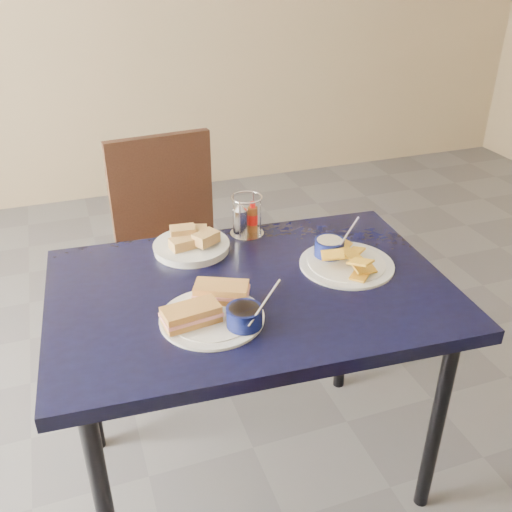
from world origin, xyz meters
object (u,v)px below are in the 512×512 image
object	(u,v)px
plantain_plate	(341,258)
bread_basket	(192,244)
dining_table	(251,308)
chair_far	(173,234)
sandwich_plate	(216,310)
condiment_caddy	(245,219)

from	to	relation	value
plantain_plate	bread_basket	xyz separation A→B (m)	(-0.40, 0.23, 0.00)
dining_table	plantain_plate	bearing A→B (deg)	6.05
dining_table	chair_far	distance (m)	0.85
sandwich_plate	condiment_caddy	xyz separation A→B (m)	(0.22, 0.42, 0.03)
plantain_plate	condiment_caddy	bearing A→B (deg)	126.94
sandwich_plate	dining_table	bearing A→B (deg)	40.62
sandwich_plate	plantain_plate	bearing A→B (deg)	18.75
sandwich_plate	bread_basket	size ratio (longest dim) A/B	1.29
dining_table	bread_basket	size ratio (longest dim) A/B	4.98
chair_far	condiment_caddy	distance (m)	0.61
dining_table	condiment_caddy	xyz separation A→B (m)	(0.09, 0.31, 0.13)
chair_far	bread_basket	xyz separation A→B (m)	(-0.05, -0.57, 0.25)
chair_far	sandwich_plate	world-z (taller)	chair_far
dining_table	sandwich_plate	xyz separation A→B (m)	(-0.13, -0.11, 0.10)
bread_basket	condiment_caddy	bearing A→B (deg)	13.86
sandwich_plate	plantain_plate	distance (m)	0.45
sandwich_plate	plantain_plate	world-z (taller)	same
condiment_caddy	dining_table	bearing A→B (deg)	-106.01
sandwich_plate	bread_basket	world-z (taller)	sandwich_plate
bread_basket	condiment_caddy	world-z (taller)	condiment_caddy
dining_table	sandwich_plate	world-z (taller)	sandwich_plate
sandwich_plate	plantain_plate	xyz separation A→B (m)	(0.43, 0.15, -0.01)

